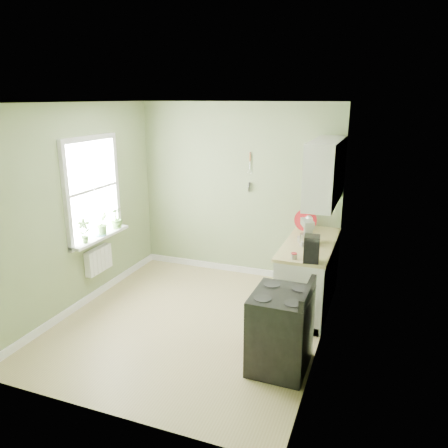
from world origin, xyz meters
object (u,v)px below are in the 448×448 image
(stove, at_px, (281,330))
(kettle, at_px, (307,220))
(stand_mixer, at_px, (307,232))
(coffee_maker, at_px, (311,249))

(stove, xyz_separation_m, kettle, (-0.15, 2.25, 0.58))
(stand_mixer, xyz_separation_m, coffee_maker, (0.17, -0.63, -0.00))
(stand_mixer, height_order, kettle, stand_mixer)
(stand_mixer, height_order, coffee_maker, stand_mixer)
(stove, distance_m, stand_mixer, 1.59)
(stove, bearing_deg, kettle, 93.92)
(kettle, bearing_deg, coffee_maker, -78.19)
(kettle, xyz_separation_m, coffee_maker, (0.30, -1.42, 0.06))
(stand_mixer, distance_m, coffee_maker, 0.65)
(stove, relative_size, stand_mixer, 2.68)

